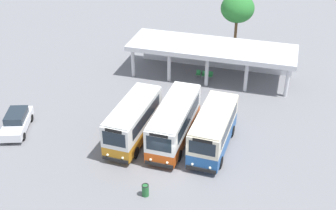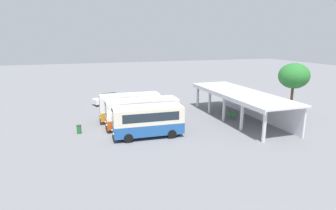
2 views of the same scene
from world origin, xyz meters
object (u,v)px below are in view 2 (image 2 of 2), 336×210
city_bus_middle_cream (148,120)px  waiting_chair_end_by_column (229,113)px  city_bus_nearest_orange (130,106)px  city_bus_second_in_row (142,112)px  waiting_chair_middle_seat (234,116)px  litter_bin_apron (79,129)px  waiting_chair_second_from_end (231,115)px  parked_car_flank (108,99)px

city_bus_middle_cream → waiting_chair_end_by_column: bearing=108.1°
city_bus_nearest_orange → city_bus_second_in_row: 3.25m
city_bus_nearest_orange → waiting_chair_middle_seat: size_ratio=8.60×
city_bus_nearest_orange → city_bus_middle_cream: (6.32, 0.58, -0.03)m
city_bus_middle_cream → litter_bin_apron: size_ratio=8.02×
city_bus_second_in_row → waiting_chair_second_from_end: (0.01, 11.34, -1.29)m
waiting_chair_middle_seat → parked_car_flank: bearing=-134.9°
parked_car_flank → litter_bin_apron: parked_car_flank is taller
city_bus_nearest_orange → parked_car_flank: bearing=-171.5°
parked_car_flank → waiting_chair_second_from_end: 18.76m
litter_bin_apron → waiting_chair_end_by_column: bearing=91.6°
waiting_chair_end_by_column → city_bus_middle_cream: bearing=-71.9°
parked_car_flank → city_bus_second_in_row: bearing=9.8°
city_bus_second_in_row → litter_bin_apron: bearing=-91.1°
city_bus_middle_cream → parked_car_flank: size_ratio=1.49×
city_bus_middle_cream → city_bus_nearest_orange: bearing=-174.8°
city_bus_nearest_orange → waiting_chair_end_by_column: city_bus_nearest_orange is taller
city_bus_nearest_orange → city_bus_second_in_row: bearing=13.5°
city_bus_second_in_row → waiting_chair_second_from_end: 11.41m
waiting_chair_middle_seat → waiting_chair_second_from_end: bearing=-175.1°
city_bus_middle_cream → city_bus_second_in_row: bearing=176.8°
waiting_chair_end_by_column → litter_bin_apron: size_ratio=0.96×
city_bus_nearest_orange → waiting_chair_second_from_end: city_bus_nearest_orange is taller
waiting_chair_end_by_column → waiting_chair_middle_seat: (1.26, -0.01, 0.00)m
parked_car_flank → waiting_chair_end_by_column: 18.38m
parked_car_flank → city_bus_middle_cream: bearing=7.3°
waiting_chair_end_by_column → waiting_chair_second_from_end: same height
city_bus_middle_cream → parked_car_flank: 16.27m
waiting_chair_middle_seat → city_bus_second_in_row: bearing=-93.2°
city_bus_middle_cream → waiting_chair_middle_seat: size_ratio=8.39×
city_bus_second_in_row → parked_car_flank: bearing=-170.2°
city_bus_middle_cream → litter_bin_apron: bearing=-116.4°
city_bus_nearest_orange → parked_car_flank: (-9.79, -1.47, -0.98)m
city_bus_nearest_orange → parked_car_flank: city_bus_nearest_orange is taller
waiting_chair_second_from_end → litter_bin_apron: bearing=-90.4°
city_bus_middle_cream → waiting_chair_second_from_end: (-3.15, 11.51, -1.26)m
city_bus_second_in_row → parked_car_flank: size_ratio=1.68×
city_bus_middle_cream → waiting_chair_end_by_column: city_bus_middle_cream is taller
parked_car_flank → waiting_chair_middle_seat: bearing=45.1°
waiting_chair_end_by_column → litter_bin_apron: bearing=-88.4°
waiting_chair_second_from_end → city_bus_middle_cream: bearing=-74.7°
parked_car_flank → waiting_chair_end_by_column: size_ratio=5.64×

